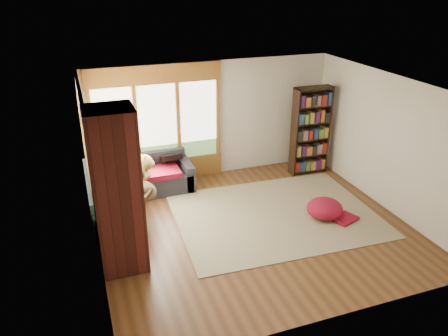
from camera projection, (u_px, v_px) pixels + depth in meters
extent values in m
plane|color=#4D2D15|center=(254.00, 227.00, 8.06)|extent=(5.50, 5.50, 0.00)
plane|color=white|center=(258.00, 88.00, 6.99)|extent=(5.50, 5.50, 0.00)
cube|color=silver|center=(211.00, 120.00, 9.67)|extent=(5.50, 0.04, 2.60)
cube|color=silver|center=(336.00, 238.00, 5.37)|extent=(5.50, 0.04, 2.60)
cube|color=silver|center=(91.00, 186.00, 6.68)|extent=(0.04, 5.00, 2.60)
cube|color=silver|center=(388.00, 143.00, 8.36)|extent=(0.04, 5.00, 2.60)
cube|color=#916125|center=(158.00, 124.00, 9.26)|extent=(2.82, 0.10, 1.90)
cube|color=white|center=(158.00, 124.00, 9.26)|extent=(2.54, 0.09, 1.62)
cube|color=#916125|center=(88.00, 154.00, 7.70)|extent=(0.10, 2.62, 1.90)
cube|color=white|center=(88.00, 154.00, 7.70)|extent=(0.09, 2.36, 1.62)
cube|color=#5D7D4A|center=(84.00, 119.00, 8.26)|extent=(0.03, 0.72, 0.90)
cube|color=#471914|center=(117.00, 192.00, 6.49)|extent=(0.70, 0.70, 2.60)
cube|color=#25272E|center=(144.00, 183.00, 9.23)|extent=(2.20, 0.90, 0.42)
cube|color=#25272E|center=(140.00, 160.00, 9.37)|extent=(2.20, 0.20, 0.38)
cube|color=#25272E|center=(190.00, 173.00, 9.50)|extent=(0.20, 0.90, 0.60)
cube|color=maroon|center=(139.00, 175.00, 8.98)|extent=(1.90, 0.66, 0.12)
cube|color=#25272E|center=(117.00, 202.00, 8.47)|extent=(0.90, 2.20, 0.42)
cube|color=#25272E|center=(96.00, 187.00, 8.20)|extent=(0.20, 2.20, 0.38)
cube|color=#25272E|center=(123.00, 224.00, 7.58)|extent=(0.90, 0.20, 0.60)
cube|color=maroon|center=(124.00, 197.00, 8.10)|extent=(0.66, 1.20, 0.12)
cube|color=maroon|center=(118.00, 176.00, 8.91)|extent=(0.66, 0.66, 0.12)
cube|color=beige|center=(275.00, 215.00, 8.44)|extent=(3.90, 3.05, 0.01)
cube|color=black|center=(326.00, 129.00, 9.99)|extent=(0.04, 0.29, 2.02)
cube|color=black|center=(294.00, 133.00, 9.74)|extent=(0.04, 0.29, 2.02)
cube|color=black|center=(308.00, 129.00, 9.98)|extent=(0.87, 0.02, 2.02)
cube|color=black|center=(307.00, 169.00, 10.25)|extent=(0.79, 0.27, 0.03)
cube|color=black|center=(308.00, 154.00, 10.09)|extent=(0.79, 0.27, 0.03)
cube|color=black|center=(310.00, 139.00, 9.94)|extent=(0.79, 0.27, 0.03)
cube|color=black|center=(311.00, 122.00, 9.78)|extent=(0.79, 0.27, 0.03)
cube|color=black|center=(313.00, 106.00, 9.62)|extent=(0.79, 0.27, 0.03)
cube|color=black|center=(314.00, 89.00, 9.46)|extent=(0.79, 0.27, 0.03)
cube|color=#726659|center=(311.00, 131.00, 9.84)|extent=(0.75, 0.21, 1.86)
ellipsoid|color=maroon|center=(325.00, 208.00, 8.29)|extent=(0.79, 0.79, 0.37)
ellipsoid|color=olive|center=(131.00, 173.00, 8.45)|extent=(0.91, 0.72, 0.27)
sphere|color=olive|center=(145.00, 163.00, 8.55)|extent=(0.40, 0.40, 0.33)
cone|color=olive|center=(142.00, 158.00, 8.47)|extent=(0.15, 0.15, 0.14)
ellipsoid|color=#2F2216|center=(142.00, 187.00, 7.93)|extent=(0.59, 0.83, 0.26)
sphere|color=#2F2216|center=(137.00, 175.00, 8.11)|extent=(0.35, 0.35, 0.31)
cone|color=#2F2216|center=(137.00, 170.00, 8.01)|extent=(0.13, 0.13, 0.14)
cube|color=black|center=(173.00, 152.00, 9.40)|extent=(0.45, 0.12, 0.45)
cube|color=black|center=(145.00, 155.00, 9.21)|extent=(0.45, 0.12, 0.45)
cube|color=black|center=(102.00, 170.00, 8.54)|extent=(0.45, 0.12, 0.45)
cube|color=black|center=(108.00, 194.00, 7.59)|extent=(0.45, 0.12, 0.45)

